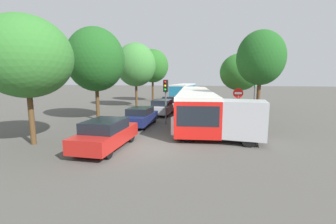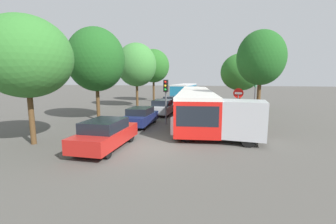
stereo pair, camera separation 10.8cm
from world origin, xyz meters
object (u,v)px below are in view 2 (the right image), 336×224
queued_car_red (106,134)px  traffic_light (166,92)px  queued_car_silver (163,107)px  white_van (222,119)px  direction_sign_post (255,91)px  queued_car_black (171,102)px  articulated_bus (195,102)px  tree_right_mid (241,72)px  tree_right_near (261,58)px  no_entry_sign (238,102)px  tree_left_near (26,57)px  tree_left_distant (153,66)px  tree_left_mid (96,61)px  queued_car_navy (141,116)px  city_bus_rear (185,90)px  tree_left_far (137,65)px

queued_car_red → traffic_light: 6.87m
queued_car_silver → white_van: bearing=-146.7°
traffic_light → direction_sign_post: direction_sign_post is taller
queued_car_black → articulated_bus: bearing=-151.7°
direction_sign_post → tree_right_mid: bearing=-73.0°
queued_car_silver → tree_right_near: 9.97m
no_entry_sign → tree_left_near: tree_left_near is taller
tree_right_near → tree_left_distant: bearing=125.6°
white_van → no_entry_sign: no_entry_sign is taller
queued_car_red → tree_left_distant: bearing=10.4°
direction_sign_post → articulated_bus: bearing=1.3°
queued_car_black → no_entry_sign: (6.75, -10.17, 1.19)m
queued_car_silver → tree_left_mid: (-4.78, -3.68, 4.16)m
white_van → tree_right_near: bearing=-117.4°
queued_car_navy → white_van: (5.77, -3.01, 0.55)m
tree_left_near → tree_right_mid: 20.38m
city_bus_rear → queued_car_silver: (0.24, -18.42, -0.71)m
queued_car_red → queued_car_silver: bearing=-1.2°
articulated_bus → queued_car_red: bearing=-25.9°
queued_car_navy → queued_car_red: bearing=-178.6°
articulated_bus → queued_car_red: 10.48m
queued_car_red → queued_car_silver: (0.41, 10.99, -0.00)m
tree_right_near → traffic_light: bearing=-178.7°
queued_car_red → white_van: size_ratio=0.82×
white_van → tree_left_near: size_ratio=0.78×
tree_left_mid → queued_car_red: bearing=-59.2°
queued_car_black → tree_left_mid: tree_left_mid is taller
direction_sign_post → tree_left_mid: bearing=20.4°
tree_left_mid → tree_left_far: size_ratio=0.98×
queued_car_navy → queued_car_black: same height
articulated_bus → queued_car_navy: size_ratio=4.30×
no_entry_sign → tree_right_mid: (1.15, 9.85, 2.31)m
queued_car_red → queued_car_black: size_ratio=1.08×
white_van → no_entry_sign: 3.96m
traffic_light → tree_left_near: 9.01m
city_bus_rear → no_entry_sign: no_entry_sign is taller
articulated_bus → queued_car_silver: (-3.25, 1.20, -0.70)m
queued_car_red → direction_sign_post: (8.45, 8.69, 1.81)m
queued_car_silver → direction_sign_post: bearing=-105.0°
queued_car_red → queued_car_navy: size_ratio=1.08×
direction_sign_post → tree_left_distant: tree_left_distant is taller
queued_car_red → tree_left_mid: 9.48m
articulated_bus → queued_car_navy: (-3.71, -4.16, -0.75)m
tree_left_mid → tree_left_far: 9.20m
tree_left_mid → tree_right_mid: 15.31m
articulated_bus → tree_right_near: (4.68, -3.23, 3.43)m
queued_car_red → queued_car_navy: 5.64m
queued_car_navy → no_entry_sign: no_entry_sign is taller
tree_left_near → tree_left_mid: 7.41m
queued_car_red → queued_car_navy: (-0.04, 5.64, -0.06)m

